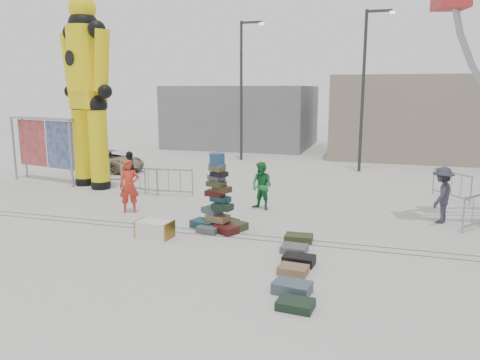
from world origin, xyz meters
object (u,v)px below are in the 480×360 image
(lamp_post_left, at_px, (243,84))
(pedestrian_green, at_px, (262,186))
(parked_suv, at_px, (111,160))
(suitcase_tower, at_px, (218,208))
(barricade_dummy_b, at_px, (139,180))
(barricade_wheel_back, at_px, (451,185))
(pedestrian_grey, at_px, (442,195))
(lamp_post_right, at_px, (365,83))
(barricade_dummy_a, at_px, (99,171))
(pedestrian_black, at_px, (130,173))
(banner_scaffold, at_px, (45,134))
(pedestrian_red, at_px, (129,186))
(steamer_trunk, at_px, (155,229))
(crash_test_dummy, at_px, (87,86))
(barricade_dummy_c, at_px, (168,182))

(lamp_post_left, xyz_separation_m, pedestrian_green, (4.04, -11.03, -3.64))
(lamp_post_left, xyz_separation_m, parked_suv, (-5.52, -5.56, -3.95))
(suitcase_tower, distance_m, barricade_dummy_b, 6.14)
(barricade_wheel_back, relative_size, pedestrian_grey, 1.11)
(lamp_post_right, xyz_separation_m, barricade_dummy_a, (-11.19, -6.61, -3.93))
(barricade_wheel_back, relative_size, pedestrian_black, 1.14)
(pedestrian_black, bearing_deg, banner_scaffold, 27.95)
(banner_scaffold, xyz_separation_m, parked_suv, (1.08, 3.48, -1.68))
(pedestrian_red, relative_size, parked_suv, 0.48)
(steamer_trunk, bearing_deg, crash_test_dummy, 139.75)
(pedestrian_red, xyz_separation_m, pedestrian_black, (-1.44, 2.53, -0.04))
(barricade_dummy_a, height_order, barricade_dummy_b, same)
(steamer_trunk, distance_m, barricade_dummy_b, 6.10)
(suitcase_tower, bearing_deg, pedestrian_red, -174.75)
(crash_test_dummy, xyz_separation_m, pedestrian_red, (3.78, -3.34, -3.42))
(suitcase_tower, bearing_deg, barricade_wheel_back, 60.93)
(lamp_post_right, height_order, lamp_post_left, same)
(suitcase_tower, relative_size, pedestrian_black, 1.33)
(lamp_post_left, relative_size, barricade_dummy_c, 4.00)
(suitcase_tower, height_order, crash_test_dummy, crash_test_dummy)
(pedestrian_grey, bearing_deg, lamp_post_right, -140.98)
(suitcase_tower, relative_size, parked_suv, 0.61)
(crash_test_dummy, height_order, parked_suv, crash_test_dummy)
(suitcase_tower, distance_m, steamer_trunk, 2.01)
(steamer_trunk, height_order, pedestrian_black, pedestrian_black)
(barricade_wheel_back, bearing_deg, parked_suv, -131.03)
(pedestrian_red, relative_size, pedestrian_black, 1.05)
(barricade_dummy_a, xyz_separation_m, barricade_wheel_back, (14.82, 1.20, 0.00))
(pedestrian_green, xyz_separation_m, pedestrian_black, (-5.69, 0.80, 0.03))
(barricade_dummy_a, relative_size, pedestrian_grey, 1.11)
(pedestrian_green, xyz_separation_m, parked_suv, (-9.56, 5.47, -0.32))
(barricade_dummy_c, distance_m, barricade_wheel_back, 11.01)
(barricade_dummy_b, bearing_deg, banner_scaffold, -173.93)
(banner_scaffold, relative_size, pedestrian_red, 2.23)
(barricade_dummy_a, distance_m, pedestrian_black, 3.03)
(suitcase_tower, xyz_separation_m, barricade_dummy_b, (-4.81, 3.81, -0.10))
(barricade_dummy_c, bearing_deg, barricade_dummy_a, 156.51)
(crash_test_dummy, relative_size, pedestrian_grey, 4.55)
(barricade_dummy_c, bearing_deg, pedestrian_red, -97.83)
(crash_test_dummy, xyz_separation_m, barricade_dummy_a, (-0.20, 0.80, -3.79))
(pedestrian_green, relative_size, parked_suv, 0.44)
(suitcase_tower, xyz_separation_m, barricade_dummy_c, (-3.45, 3.72, -0.10))
(barricade_dummy_b, height_order, barricade_dummy_c, same)
(pedestrian_grey, bearing_deg, banner_scaffold, -75.59)
(steamer_trunk, bearing_deg, lamp_post_left, 100.44)
(barricade_dummy_c, distance_m, pedestrian_red, 2.80)
(barricade_dummy_b, bearing_deg, barricade_dummy_a, 170.53)
(suitcase_tower, distance_m, pedestrian_green, 2.76)
(suitcase_tower, bearing_deg, pedestrian_grey, 42.84)
(pedestrian_green, bearing_deg, steamer_trunk, -95.42)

